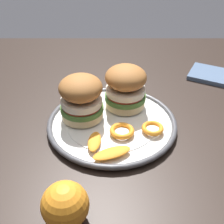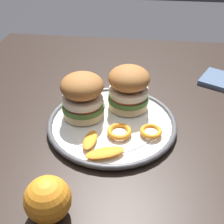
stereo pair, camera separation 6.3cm
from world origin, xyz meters
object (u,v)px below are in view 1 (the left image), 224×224
object	(u,v)px
dining_table	(117,182)
whole_orange	(65,205)
sandwich_half_left	(81,97)
dinner_plate	(112,123)
sandwich_half_right	(126,86)

from	to	relation	value
dining_table	whole_orange	world-z (taller)	whole_orange
sandwich_half_left	whole_orange	xyz separation A→B (m)	(-0.25, 0.00, -0.03)
dinner_plate	sandwich_half_left	size ratio (longest dim) A/B	2.30
dining_table	whole_orange	xyz separation A→B (m)	(-0.17, 0.08, 0.15)
whole_orange	sandwich_half_right	bearing A→B (deg)	-18.77
dining_table	sandwich_half_right	bearing A→B (deg)	-9.13
dinner_plate	sandwich_half_right	distance (m)	0.09
dining_table	dinner_plate	world-z (taller)	dinner_plate
sandwich_half_right	dinner_plate	bearing A→B (deg)	153.03
dining_table	dinner_plate	xyz separation A→B (m)	(0.07, 0.01, 0.12)
dining_table	sandwich_half_left	world-z (taller)	sandwich_half_left
dining_table	sandwich_half_left	distance (m)	0.21
dinner_plate	sandwich_half_right	xyz separation A→B (m)	(0.06, -0.03, 0.06)
dinner_plate	sandwich_half_left	world-z (taller)	sandwich_half_left
dinner_plate	sandwich_half_left	distance (m)	0.09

